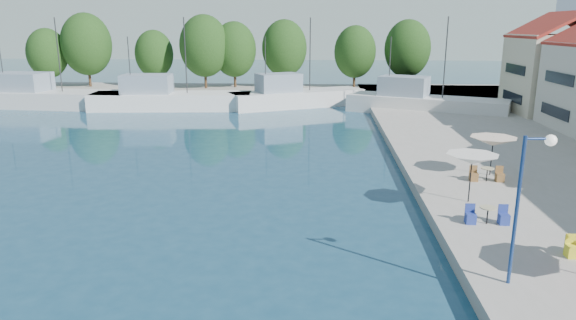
# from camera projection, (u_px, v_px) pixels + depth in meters

# --- Properties ---
(quay_far) EXTENTS (90.00, 16.00, 0.60)m
(quay_far) POSITION_uv_depth(u_px,v_px,m) (256.00, 92.00, 68.39)
(quay_far) COLOR #9E9A8F
(quay_far) RESTS_ON ground
(hill_west) EXTENTS (180.00, 40.00, 16.00)m
(hill_west) POSITION_uv_depth(u_px,v_px,m) (224.00, 29.00, 157.67)
(hill_west) COLOR gray
(hill_west) RESTS_ON ground
(hill_east) EXTENTS (140.00, 40.00, 12.00)m
(hill_east) POSITION_uv_depth(u_px,v_px,m) (440.00, 35.00, 172.81)
(hill_east) COLOR gray
(hill_east) RESTS_ON ground
(building_06) EXTENTS (9.00, 8.80, 10.20)m
(building_06) POSITION_uv_depth(u_px,v_px,m) (562.00, 62.00, 49.49)
(building_06) COLOR beige
(building_06) RESTS_ON quay_right
(trawler_01) EXTENTS (20.37, 6.68, 10.20)m
(trawler_01) POSITION_uv_depth(u_px,v_px,m) (42.00, 97.00, 57.89)
(trawler_01) COLOR silver
(trawler_01) RESTS_ON ground
(trawler_02) EXTENTS (17.62, 6.07, 10.20)m
(trawler_02) POSITION_uv_depth(u_px,v_px,m) (168.00, 100.00, 56.19)
(trawler_02) COLOR white
(trawler_02) RESTS_ON ground
(trawler_03) EXTENTS (15.46, 10.58, 10.20)m
(trawler_03) POSITION_uv_depth(u_px,v_px,m) (294.00, 97.00, 57.90)
(trawler_03) COLOR silver
(trawler_03) RESTS_ON ground
(trawler_04) EXTENTS (16.46, 10.12, 10.20)m
(trawler_04) POSITION_uv_depth(u_px,v_px,m) (422.00, 104.00, 53.30)
(trawler_04) COLOR silver
(trawler_04) RESTS_ON ground
(tree_01) EXTENTS (5.44, 5.44, 8.05)m
(tree_01) POSITION_uv_depth(u_px,v_px,m) (47.00, 53.00, 70.57)
(tree_01) COLOR #3F2B19
(tree_01) RESTS_ON quay_far
(tree_02) EXTENTS (6.83, 6.83, 10.10)m
(tree_02) POSITION_uv_depth(u_px,v_px,m) (86.00, 44.00, 70.92)
(tree_02) COLOR #3F2B19
(tree_02) RESTS_ON quay_far
(tree_03) EXTENTS (5.28, 5.28, 7.81)m
(tree_03) POSITION_uv_depth(u_px,v_px,m) (154.00, 54.00, 71.50)
(tree_03) COLOR #3F2B19
(tree_03) RESTS_ON quay_far
(tree_04) EXTENTS (6.65, 6.65, 9.84)m
(tree_04) POSITION_uv_depth(u_px,v_px,m) (204.00, 46.00, 69.00)
(tree_04) COLOR #3F2B19
(tree_04) RESTS_ON quay_far
(tree_05) EXTENTS (6.04, 6.04, 8.94)m
(tree_05) POSITION_uv_depth(u_px,v_px,m) (234.00, 49.00, 70.48)
(tree_05) COLOR #3F2B19
(tree_05) RESTS_ON quay_far
(tree_06) EXTENTS (6.22, 6.22, 9.21)m
(tree_06) POSITION_uv_depth(u_px,v_px,m) (284.00, 48.00, 70.87)
(tree_06) COLOR #3F2B19
(tree_06) RESTS_ON quay_far
(tree_07) EXTENTS (5.69, 5.69, 8.42)m
(tree_07) POSITION_uv_depth(u_px,v_px,m) (355.00, 52.00, 70.18)
(tree_07) COLOR #3F2B19
(tree_07) RESTS_ON quay_far
(tree_08) EXTENTS (6.22, 6.22, 9.20)m
(tree_08) POSITION_uv_depth(u_px,v_px,m) (407.00, 49.00, 69.53)
(tree_08) COLOR #3F2B19
(tree_08) RESTS_ON quay_far
(umbrella_white) EXTENTS (2.49, 2.49, 2.38)m
(umbrella_white) POSITION_uv_depth(u_px,v_px,m) (472.00, 159.00, 24.40)
(umbrella_white) COLOR black
(umbrella_white) RESTS_ON quay_right
(umbrella_cream) EXTENTS (2.62, 2.62, 2.23)m
(umbrella_cream) POSITION_uv_depth(u_px,v_px,m) (493.00, 141.00, 28.88)
(umbrella_cream) COLOR black
(umbrella_cream) RESTS_ON quay_right
(cafe_table_02) EXTENTS (1.82, 0.70, 0.76)m
(cafe_table_02) POSITION_uv_depth(u_px,v_px,m) (487.00, 218.00, 22.06)
(cafe_table_02) COLOR black
(cafe_table_02) RESTS_ON quay_right
(cafe_table_03) EXTENTS (1.82, 0.70, 0.76)m
(cafe_table_03) POSITION_uv_depth(u_px,v_px,m) (487.00, 176.00, 28.13)
(cafe_table_03) COLOR black
(cafe_table_03) RESTS_ON quay_right
(street_lamp) EXTENTS (1.04, 0.36, 5.03)m
(street_lamp) POSITION_uv_depth(u_px,v_px,m) (530.00, 183.00, 16.16)
(street_lamp) COLOR navy
(street_lamp) RESTS_ON quay_right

